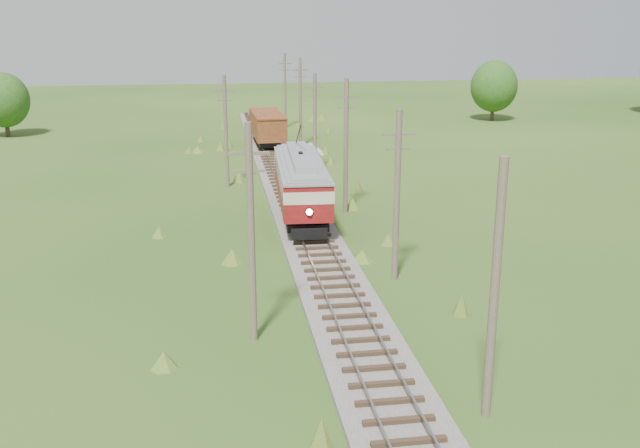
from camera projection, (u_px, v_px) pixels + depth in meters
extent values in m
cube|color=#605B54|center=(294.00, 201.00, 50.89)|extent=(3.60, 96.00, 0.25)
cube|color=#726659|center=(284.00, 197.00, 50.68)|extent=(0.08, 96.00, 0.17)
cube|color=#726659|center=(304.00, 196.00, 50.89)|extent=(0.08, 96.00, 0.17)
cube|color=#2D2116|center=(294.00, 199.00, 50.83)|extent=(2.40, 96.00, 0.16)
cube|color=black|center=(301.00, 204.00, 46.56)|extent=(3.01, 11.46, 0.46)
cube|color=maroon|center=(301.00, 189.00, 46.28)|extent=(3.49, 12.47, 1.13)
cube|color=beige|center=(301.00, 175.00, 46.02)|extent=(3.52, 12.53, 0.72)
cube|color=black|center=(301.00, 175.00, 46.02)|extent=(3.53, 11.98, 0.57)
cube|color=maroon|center=(301.00, 167.00, 45.87)|extent=(3.49, 12.47, 0.31)
cube|color=gray|center=(301.00, 162.00, 45.78)|extent=(3.56, 12.60, 0.39)
cube|color=gray|center=(301.00, 157.00, 45.68)|extent=(1.76, 9.31, 0.41)
sphere|color=#FFF2BF|center=(309.00, 212.00, 40.26)|extent=(0.37, 0.37, 0.37)
cylinder|color=black|center=(298.00, 134.00, 47.12)|extent=(0.30, 4.79, 1.98)
cylinder|color=black|center=(294.00, 225.00, 42.04)|extent=(0.16, 0.83, 0.82)
cylinder|color=black|center=(320.00, 225.00, 42.19)|extent=(0.16, 0.83, 0.82)
cylinder|color=black|center=(285.00, 189.00, 50.96)|extent=(0.16, 0.83, 0.82)
cylinder|color=black|center=(307.00, 188.00, 51.11)|extent=(0.16, 0.83, 0.82)
cube|color=black|center=(268.00, 139.00, 72.07)|extent=(2.52, 8.00, 0.55)
cube|color=#602316|center=(268.00, 125.00, 71.69)|extent=(3.12, 8.90, 2.21)
cube|color=#602316|center=(267.00, 113.00, 71.36)|extent=(3.18, 9.08, 0.13)
cylinder|color=black|center=(262.00, 143.00, 69.42)|extent=(0.16, 0.89, 0.88)
cylinder|color=black|center=(279.00, 142.00, 69.70)|extent=(0.16, 0.89, 0.88)
cylinder|color=black|center=(257.00, 134.00, 74.42)|extent=(0.16, 0.89, 0.88)
cylinder|color=black|center=(273.00, 134.00, 74.70)|extent=(0.16, 0.89, 0.88)
cone|color=gray|center=(310.00, 147.00, 69.59)|extent=(2.76, 2.76, 1.03)
cone|color=gray|center=(319.00, 151.00, 68.94)|extent=(1.55, 1.55, 0.60)
cylinder|color=brown|center=(494.00, 293.00, 22.62)|extent=(0.30, 0.30, 8.80)
cylinder|color=brown|center=(397.00, 197.00, 35.01)|extent=(0.30, 0.30, 8.60)
cube|color=brown|center=(399.00, 134.00, 34.14)|extent=(1.60, 0.12, 0.12)
cube|color=brown|center=(398.00, 149.00, 34.34)|extent=(1.20, 0.10, 0.10)
cylinder|color=brown|center=(346.00, 147.00, 47.28)|extent=(0.30, 0.30, 9.00)
cube|color=brown|center=(347.00, 97.00, 46.35)|extent=(1.60, 0.12, 0.12)
cube|color=brown|center=(346.00, 108.00, 46.55)|extent=(1.20, 0.10, 0.10)
cylinder|color=brown|center=(315.00, 124.00, 59.67)|extent=(0.30, 0.30, 8.40)
cube|color=brown|center=(315.00, 87.00, 58.83)|extent=(1.60, 0.12, 0.12)
cube|color=brown|center=(315.00, 96.00, 59.02)|extent=(1.20, 0.10, 0.10)
cylinder|color=brown|center=(300.00, 103.00, 71.99)|extent=(0.30, 0.30, 8.90)
cube|color=brown|center=(300.00, 70.00, 71.08)|extent=(1.60, 0.12, 0.12)
cube|color=brown|center=(300.00, 77.00, 71.28)|extent=(1.20, 0.10, 0.10)
cylinder|color=brown|center=(285.00, 91.00, 84.33)|extent=(0.30, 0.30, 8.70)
cube|color=brown|center=(285.00, 64.00, 83.45)|extent=(1.60, 0.12, 0.12)
cube|color=brown|center=(285.00, 70.00, 83.64)|extent=(1.20, 0.10, 0.10)
cylinder|color=brown|center=(251.00, 236.00, 28.18)|extent=(0.30, 0.30, 9.00)
cube|color=brown|center=(249.00, 153.00, 27.25)|extent=(1.60, 0.12, 0.12)
cube|color=brown|center=(249.00, 171.00, 27.45)|extent=(1.20, 0.10, 0.10)
cylinder|color=brown|center=(226.00, 132.00, 54.76)|extent=(0.30, 0.30, 8.60)
cube|color=brown|center=(224.00, 91.00, 53.89)|extent=(1.60, 0.12, 0.12)
cube|color=brown|center=(225.00, 100.00, 54.09)|extent=(1.20, 0.10, 0.10)
cylinder|color=#38281C|center=(7.00, 126.00, 78.81)|extent=(0.50, 0.50, 2.34)
ellipsoid|color=#1B4F17|center=(4.00, 100.00, 78.01)|extent=(5.46, 5.46, 6.01)
cylinder|color=#38281C|center=(492.00, 111.00, 90.97)|extent=(0.50, 0.50, 2.52)
ellipsoid|color=#1B4F17|center=(494.00, 86.00, 90.11)|extent=(5.88, 5.88, 6.47)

